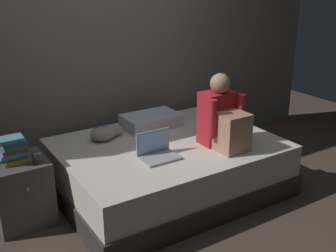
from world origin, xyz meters
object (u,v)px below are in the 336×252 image
mug (38,158)px  clothes_pile (106,132)px  nightstand (22,192)px  laptop (157,151)px  pillow (151,120)px  bed (168,167)px  person_sitting (223,119)px  book_stack (13,150)px

mug → clothes_pile: bearing=24.9°
nightstand → laptop: bearing=-21.8°
pillow → clothes_pile: 0.51m
bed → clothes_pile: bearing=135.9°
bed → person_sitting: 0.70m
person_sitting → book_stack: bearing=163.7°
book_stack → person_sitting: bearing=-16.3°
bed → laptop: bearing=-138.0°
person_sitting → pillow: person_sitting is taller
clothes_pile → book_stack: bearing=-165.1°
person_sitting → pillow: 0.84m
pillow → mug: size_ratio=6.22×
laptop → clothes_pile: bearing=105.6°
pillow → nightstand: bearing=-169.5°
bed → pillow: pillow is taller
clothes_pile → pillow: bearing=3.7°
bed → person_sitting: bearing=-40.2°
nightstand → clothes_pile: clothes_pile is taller
bed → mug: 1.23m
laptop → pillow: 0.75m
nightstand → pillow: size_ratio=0.99×
nightstand → clothes_pile: bearing=14.4°
laptop → nightstand: bearing=158.2°
clothes_pile → laptop: bearing=-74.4°
person_sitting → laptop: size_ratio=2.05×
book_stack → mug: bearing=-34.6°
nightstand → laptop: 1.16m
mug → bed: bearing=-3.6°
book_stack → pillow: bearing=10.9°
person_sitting → mug: 1.60m
book_stack → mug: (0.15, -0.11, -0.06)m
pillow → clothes_pile: (-0.51, -0.03, -0.01)m
laptop → clothes_pile: 0.67m
mug → clothes_pile: (0.74, 0.34, -0.05)m
laptop → book_stack: size_ratio=1.43×
mug → pillow: bearing=16.7°
person_sitting → book_stack: 1.77m
bed → book_stack: 1.40m
person_sitting → book_stack: size_ratio=2.93×
bed → book_stack: size_ratio=8.96×
book_stack → clothes_pile: size_ratio=0.65×
person_sitting → book_stack: (-1.70, 0.50, -0.08)m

